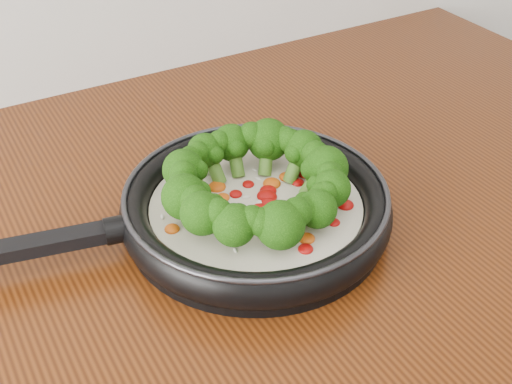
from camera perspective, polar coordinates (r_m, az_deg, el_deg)
skillet at (r=0.78m, az=-0.17°, el=-0.78°), size 0.52×0.38×0.10m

